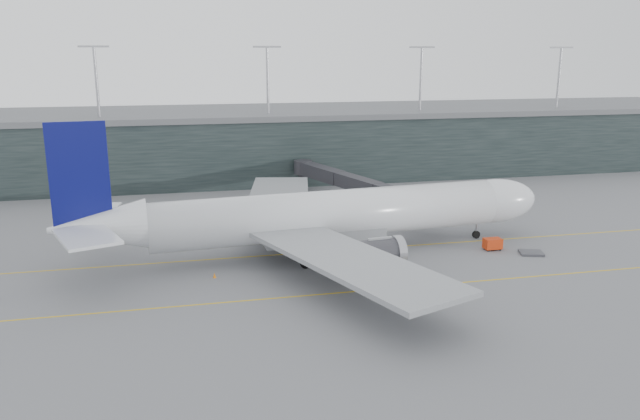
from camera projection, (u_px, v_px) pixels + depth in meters
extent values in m
plane|color=#5E5D63|center=(282.00, 246.00, 92.82)|extent=(320.00, 320.00, 0.00)
cube|color=gold|center=(286.00, 254.00, 89.03)|extent=(160.00, 0.25, 0.02)
cube|color=gold|center=(309.00, 295.00, 73.89)|extent=(160.00, 0.25, 0.02)
cube|color=gold|center=(292.00, 212.00, 112.80)|extent=(0.25, 60.00, 0.02)
cube|color=black|center=(242.00, 145.00, 146.00)|extent=(240.00, 35.00, 14.00)
cube|color=#595B5E|center=(241.00, 112.00, 144.14)|extent=(240.00, 36.00, 1.20)
cylinder|color=#9E9EA3|center=(97.00, 83.00, 126.53)|extent=(0.60, 0.60, 14.00)
cylinder|color=#9E9EA3|center=(268.00, 81.00, 133.92)|extent=(0.60, 0.60, 14.00)
cylinder|color=#9E9EA3|center=(421.00, 80.00, 141.32)|extent=(0.60, 0.60, 14.00)
cylinder|color=#9E9EA3|center=(559.00, 79.00, 148.72)|extent=(0.60, 0.60, 14.00)
cylinder|color=silver|center=(330.00, 214.00, 88.24)|extent=(50.49, 11.22, 6.75)
ellipsoid|color=silver|center=(494.00, 201.00, 96.12)|extent=(14.72, 7.99, 6.75)
cone|color=silver|center=(98.00, 227.00, 78.88)|extent=(12.51, 7.53, 6.48)
cube|color=gray|center=(323.00, 232.00, 88.55)|extent=(17.84, 6.98, 2.18)
cube|color=black|center=(517.00, 192.00, 97.07)|extent=(2.68, 3.47, 0.87)
cube|color=gray|center=(350.00, 260.00, 71.95)|extent=(20.53, 32.98, 0.60)
cylinder|color=#37363B|center=(372.00, 254.00, 80.04)|extent=(7.93, 4.48, 3.81)
cube|color=gray|center=(279.00, 198.00, 103.12)|extent=(15.57, 32.85, 0.60)
cylinder|color=#37363B|center=(322.00, 215.00, 99.15)|extent=(7.93, 4.48, 3.81)
cube|color=#0A0D53|center=(79.00, 174.00, 76.72)|extent=(7.10, 1.18, 13.07)
cube|color=silver|center=(87.00, 236.00, 72.90)|extent=(9.00, 11.26, 0.38)
cube|color=silver|center=(90.00, 212.00, 83.96)|extent=(7.58, 10.68, 0.38)
cylinder|color=black|center=(476.00, 235.00, 96.58)|extent=(1.23, 0.54, 1.20)
cylinder|color=#9E9EA3|center=(476.00, 229.00, 96.38)|extent=(0.33, 0.33, 2.83)
cylinder|color=black|center=(311.00, 262.00, 83.36)|extent=(1.46, 0.67, 1.42)
cylinder|color=black|center=(291.00, 241.00, 93.01)|extent=(1.46, 0.67, 1.42)
cube|color=#28282C|center=(432.00, 207.00, 96.69)|extent=(3.97, 4.21, 2.66)
cube|color=#28282C|center=(400.00, 197.00, 103.24)|extent=(6.18, 12.47, 2.38)
cube|color=#28282C|center=(358.00, 184.00, 113.49)|extent=(6.41, 12.54, 2.47)
cube|color=#28282C|center=(323.00, 173.00, 123.74)|extent=(6.63, 12.62, 2.57)
cylinder|color=#9E9EA3|center=(397.00, 213.00, 104.51)|extent=(0.48, 0.48, 3.61)
cube|color=#37363B|center=(397.00, 222.00, 104.87)|extent=(2.26, 1.96, 0.67)
cylinder|color=#28282C|center=(359.00, 163.00, 134.98)|extent=(3.80, 3.80, 2.85)
cylinder|color=#28282C|center=(359.00, 177.00, 135.73)|extent=(1.71, 1.71, 3.42)
cube|color=red|center=(493.00, 243.00, 90.80)|extent=(2.54, 1.65, 1.49)
cylinder|color=black|center=(488.00, 250.00, 90.24)|extent=(0.46, 0.18, 0.46)
cylinder|color=black|center=(500.00, 249.00, 90.66)|extent=(0.46, 0.18, 0.46)
cylinder|color=black|center=(485.00, 248.00, 91.32)|extent=(0.46, 0.18, 0.46)
cylinder|color=black|center=(496.00, 247.00, 91.73)|extent=(0.46, 0.18, 0.46)
cube|color=#3C3C42|center=(531.00, 253.00, 89.06)|extent=(3.81, 3.39, 0.32)
cube|color=#37363B|center=(243.00, 230.00, 100.77)|extent=(2.55, 2.21, 0.22)
cube|color=#A4A6AF|center=(243.00, 224.00, 100.53)|extent=(2.09, 2.01, 1.67)
cube|color=#27599C|center=(243.00, 219.00, 100.32)|extent=(2.16, 2.07, 0.09)
cube|color=#37363B|center=(258.00, 225.00, 103.75)|extent=(2.40, 1.98, 0.23)
cube|color=#AEB3BA|center=(257.00, 219.00, 103.50)|extent=(1.94, 1.83, 1.71)
cube|color=#27599C|center=(257.00, 213.00, 103.28)|extent=(2.00, 1.89, 0.09)
cube|color=#37363B|center=(277.00, 225.00, 103.70)|extent=(2.21, 1.77, 0.22)
cube|color=#B3B6C0|center=(277.00, 219.00, 103.46)|extent=(1.77, 1.66, 1.65)
cube|color=#27599C|center=(277.00, 214.00, 103.25)|extent=(1.82, 1.71, 0.09)
cone|color=orange|center=(502.00, 245.00, 92.31)|extent=(0.40, 0.40, 0.64)
cone|color=#EB5D0D|center=(365.00, 285.00, 76.26)|extent=(0.45, 0.45, 0.71)
cone|color=red|center=(335.00, 222.00, 104.27)|extent=(0.50, 0.50, 0.79)
cone|color=orange|center=(214.00, 275.00, 79.60)|extent=(0.42, 0.42, 0.67)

